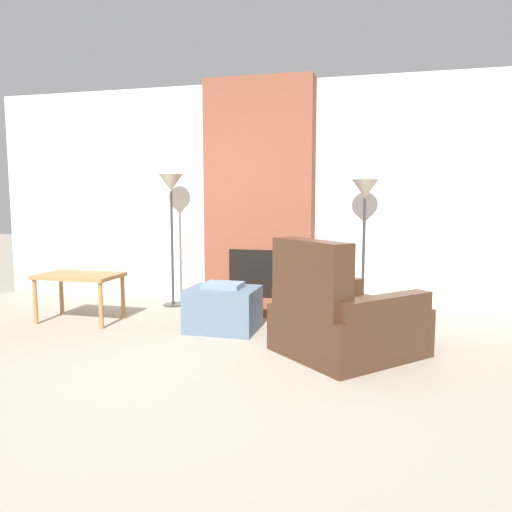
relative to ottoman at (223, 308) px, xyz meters
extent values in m
plane|color=gray|center=(0.10, -1.59, -0.22)|extent=(24.00, 24.00, 0.00)
cube|color=silver|center=(0.10, 1.22, 1.08)|extent=(6.99, 0.06, 2.60)
cube|color=brown|center=(0.10, 1.04, 1.08)|extent=(1.24, 0.31, 2.60)
cube|color=brown|center=(0.10, 0.74, -0.14)|extent=(1.24, 0.29, 0.16)
cube|color=black|center=(0.10, 0.88, 0.21)|extent=(0.62, 0.02, 0.54)
cube|color=slate|center=(0.00, 0.00, -0.01)|extent=(0.66, 0.53, 0.42)
cube|color=slate|center=(0.00, 0.00, 0.23)|extent=(0.36, 0.29, 0.05)
cube|color=#422819|center=(1.23, -0.42, -0.02)|extent=(1.36, 1.37, 0.39)
cube|color=#422819|center=(0.95, -0.72, 0.26)|extent=(0.69, 0.66, 0.96)
cube|color=#422819|center=(1.50, -0.68, 0.05)|extent=(0.74, 0.78, 0.54)
cube|color=#422819|center=(0.95, -0.16, 0.05)|extent=(0.74, 0.78, 0.54)
cube|color=#9E7042|center=(-1.55, -0.04, 0.26)|extent=(0.83, 0.51, 0.04)
cylinder|color=#9E7042|center=(-1.93, -0.25, 0.01)|extent=(0.04, 0.04, 0.46)
cylinder|color=#9E7042|center=(-1.18, -0.25, 0.01)|extent=(0.04, 0.04, 0.46)
cylinder|color=#9E7042|center=(-1.93, 0.18, 0.01)|extent=(0.04, 0.04, 0.46)
cylinder|color=#9E7042|center=(-1.18, 0.18, 0.01)|extent=(0.04, 0.04, 0.46)
cylinder|color=#333333|center=(-0.93, 0.92, -0.21)|extent=(0.23, 0.23, 0.02)
cylinder|color=#333333|center=(-0.93, 0.92, 0.47)|extent=(0.03, 0.03, 1.34)
cone|color=beige|center=(-0.93, 0.92, 1.24)|extent=(0.28, 0.28, 0.20)
cylinder|color=#333333|center=(1.28, 0.92, -0.21)|extent=(0.23, 0.23, 0.02)
cylinder|color=#333333|center=(1.28, 0.92, 0.43)|extent=(0.03, 0.03, 1.26)
cone|color=beige|center=(1.28, 0.92, 1.16)|extent=(0.28, 0.28, 0.20)
camera|label=1|loc=(1.49, -4.50, 1.06)|focal=35.00mm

